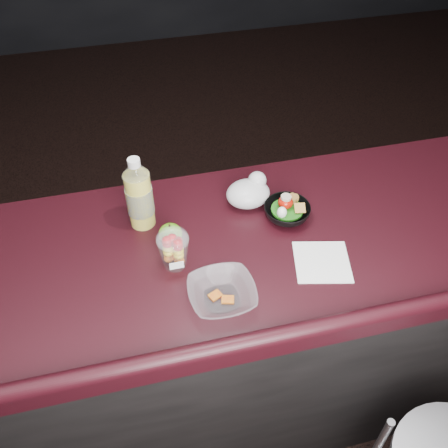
{
  "coord_description": "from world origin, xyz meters",
  "views": [
    {
      "loc": [
        -0.21,
        -0.7,
        2.14
      ],
      "look_at": [
        0.04,
        0.31,
        1.1
      ],
      "focal_mm": 40.0,
      "sensor_mm": 36.0,
      "label": 1
    }
  ],
  "objects_px": {
    "lemonade_bottle": "(139,198)",
    "green_apple": "(170,234)",
    "fruit_cup": "(173,248)",
    "snack_bowl": "(287,211)",
    "takeout_bowl": "(222,294)"
  },
  "relations": [
    {
      "from": "lemonade_bottle",
      "to": "fruit_cup",
      "type": "distance_m",
      "value": 0.21
    },
    {
      "from": "green_apple",
      "to": "takeout_bowl",
      "type": "xyz_separation_m",
      "value": [
        0.1,
        -0.25,
        -0.01
      ]
    },
    {
      "from": "snack_bowl",
      "to": "fruit_cup",
      "type": "bearing_deg",
      "value": -163.51
    },
    {
      "from": "green_apple",
      "to": "snack_bowl",
      "type": "xyz_separation_m",
      "value": [
        0.38,
        0.02,
        -0.01
      ]
    },
    {
      "from": "lemonade_bottle",
      "to": "green_apple",
      "type": "distance_m",
      "value": 0.15
    },
    {
      "from": "fruit_cup",
      "to": "snack_bowl",
      "type": "xyz_separation_m",
      "value": [
        0.38,
        0.11,
        -0.04
      ]
    },
    {
      "from": "lemonade_bottle",
      "to": "snack_bowl",
      "type": "height_order",
      "value": "lemonade_bottle"
    },
    {
      "from": "green_apple",
      "to": "snack_bowl",
      "type": "height_order",
      "value": "snack_bowl"
    },
    {
      "from": "fruit_cup",
      "to": "lemonade_bottle",
      "type": "bearing_deg",
      "value": 109.56
    },
    {
      "from": "fruit_cup",
      "to": "green_apple",
      "type": "bearing_deg",
      "value": 87.96
    },
    {
      "from": "fruit_cup",
      "to": "takeout_bowl",
      "type": "height_order",
      "value": "fruit_cup"
    },
    {
      "from": "lemonade_bottle",
      "to": "green_apple",
      "type": "height_order",
      "value": "lemonade_bottle"
    },
    {
      "from": "fruit_cup",
      "to": "snack_bowl",
      "type": "distance_m",
      "value": 0.4
    },
    {
      "from": "fruit_cup",
      "to": "green_apple",
      "type": "distance_m",
      "value": 0.1
    },
    {
      "from": "fruit_cup",
      "to": "snack_bowl",
      "type": "height_order",
      "value": "fruit_cup"
    }
  ]
}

